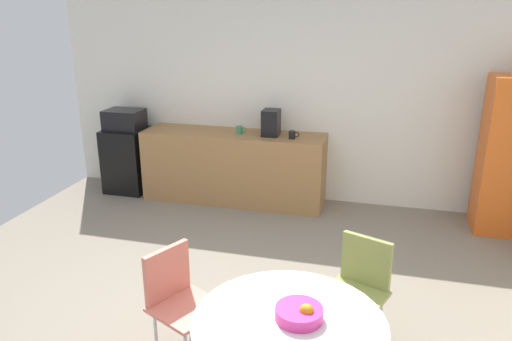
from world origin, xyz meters
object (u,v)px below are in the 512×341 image
at_px(chair_coral, 177,292).
at_px(locker_cabinet, 510,156).
at_px(microwave, 124,119).
at_px(mug_white, 240,130).
at_px(mug_green, 292,135).
at_px(round_table, 288,341).
at_px(fruit_bowl, 300,313).
at_px(mini_fridge, 128,160).
at_px(chair_olive, 360,280).
at_px(coffee_maker, 271,123).

bearing_deg(chair_coral, locker_cabinet, 47.05).
relative_size(microwave, locker_cabinet, 0.28).
relative_size(mug_white, mug_green, 1.00).
relative_size(round_table, chair_coral, 1.33).
height_order(round_table, fruit_bowl, fruit_bowl).
relative_size(chair_coral, mug_green, 6.43).
relative_size(chair_coral, mug_white, 6.43).
height_order(microwave, locker_cabinet, locker_cabinet).
relative_size(mini_fridge, chair_olive, 1.03).
relative_size(chair_olive, mug_white, 6.43).
relative_size(mini_fridge, chair_coral, 1.03).
xyz_separation_m(microwave, chair_olive, (3.23, -2.49, -0.46)).
relative_size(microwave, coffee_maker, 1.50).
bearing_deg(coffee_maker, locker_cabinet, -2.13).
relative_size(round_table, mug_white, 8.54).
height_order(fruit_bowl, mug_white, mug_white).
xyz_separation_m(mini_fridge, round_table, (2.87, -3.39, 0.18)).
xyz_separation_m(mini_fridge, microwave, (0.00, 0.00, 0.56)).
bearing_deg(locker_cabinet, round_table, -118.65).
relative_size(locker_cabinet, chair_olive, 2.09).
height_order(microwave, chair_coral, microwave).
bearing_deg(mug_green, microwave, 177.77).
distance_m(chair_coral, mug_green, 2.92).
distance_m(chair_olive, mug_white, 3.00).
bearing_deg(mini_fridge, chair_coral, -56.01).
bearing_deg(mug_green, mini_fridge, 177.77).
xyz_separation_m(fruit_bowl, mug_white, (-1.34, 3.35, 0.17)).
height_order(microwave, chair_olive, microwave).
bearing_deg(fruit_bowl, locker_cabinet, 61.86).
height_order(locker_cabinet, round_table, locker_cabinet).
relative_size(locker_cabinet, round_table, 1.57).
bearing_deg(fruit_bowl, mini_fridge, 131.08).
xyz_separation_m(round_table, mug_white, (-1.28, 3.39, 0.34)).
height_order(chair_olive, mug_green, mug_green).
relative_size(microwave, round_table, 0.44).
relative_size(mini_fridge, coffee_maker, 2.68).
relative_size(locker_cabinet, mug_white, 13.43).
relative_size(mini_fridge, mug_white, 6.64).
xyz_separation_m(chair_coral, mug_white, (-0.41, 2.96, 0.43)).
distance_m(mini_fridge, locker_cabinet, 4.69).
height_order(microwave, coffee_maker, coffee_maker).
distance_m(mini_fridge, chair_olive, 4.08).
bearing_deg(chair_olive, mug_green, 111.69).
height_order(chair_coral, fruit_bowl, fruit_bowl).
bearing_deg(fruit_bowl, coffee_maker, 105.63).
bearing_deg(mug_green, locker_cabinet, -0.27).
bearing_deg(coffee_maker, microwave, 180.00).
bearing_deg(locker_cabinet, fruit_bowl, -118.14).
bearing_deg(mug_green, mug_white, 172.98).
bearing_deg(mug_green, fruit_bowl, -78.64).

